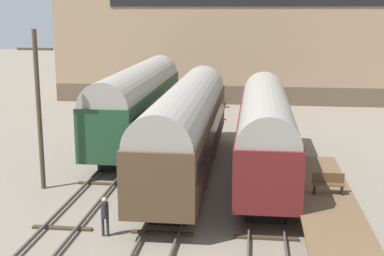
# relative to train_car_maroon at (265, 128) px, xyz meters

# --- Properties ---
(ground_plane) EXTENTS (200.00, 200.00, 0.00)m
(ground_plane) POSITION_rel_train_car_maroon_xyz_m (-4.29, -5.16, -2.86)
(ground_plane) COLOR slate
(track_left) EXTENTS (2.60, 60.00, 0.26)m
(track_left) POSITION_rel_train_car_maroon_xyz_m (-8.57, -5.16, -2.72)
(track_left) COLOR #4C4742
(track_left) RESTS_ON ground
(track_middle) EXTENTS (2.60, 60.00, 0.26)m
(track_middle) POSITION_rel_train_car_maroon_xyz_m (-4.29, -5.16, -2.72)
(track_middle) COLOR #4C4742
(track_middle) RESTS_ON ground
(track_right) EXTENTS (2.60, 60.00, 0.26)m
(track_right) POSITION_rel_train_car_maroon_xyz_m (0.00, -5.16, -2.72)
(track_right) COLOR #4C4742
(track_right) RESTS_ON ground
(train_car_maroon) EXTENTS (2.88, 16.36, 5.02)m
(train_car_maroon) POSITION_rel_train_car_maroon_xyz_m (0.00, 0.00, 0.00)
(train_car_maroon) COLOR black
(train_car_maroon) RESTS_ON ground
(train_car_brown) EXTENTS (3.06, 18.97, 5.23)m
(train_car_brown) POSITION_rel_train_car_maroon_xyz_m (-4.29, 0.10, 0.11)
(train_car_brown) COLOR black
(train_car_brown) RESTS_ON ground
(train_car_green) EXTENTS (3.02, 18.01, 5.41)m
(train_car_green) POSITION_rel_train_car_maroon_xyz_m (-8.57, 7.11, 0.22)
(train_car_green) COLOR black
(train_car_green) RESTS_ON ground
(station_platform) EXTENTS (2.54, 14.03, 1.11)m
(station_platform) POSITION_rel_train_car_maroon_xyz_m (2.59, -6.21, -1.84)
(station_platform) COLOR brown
(station_platform) RESTS_ON ground
(bench) EXTENTS (1.40, 0.40, 0.91)m
(bench) POSITION_rel_train_car_maroon_xyz_m (2.74, -5.38, -1.27)
(bench) COLOR brown
(bench) RESTS_ON station_platform
(person_worker) EXTENTS (0.32, 0.32, 1.68)m
(person_worker) POSITION_rel_train_car_maroon_xyz_m (-6.56, -8.63, -1.85)
(person_worker) COLOR #282833
(person_worker) RESTS_ON ground
(utility_pole) EXTENTS (1.80, 0.24, 8.19)m
(utility_pole) POSITION_rel_train_car_maroon_xyz_m (-11.43, -3.11, 1.39)
(utility_pole) COLOR #473828
(utility_pole) RESTS_ON ground
(warehouse_building) EXTENTS (39.43, 13.72, 18.29)m
(warehouse_building) POSITION_rel_train_car_maroon_xyz_m (-1.02, 30.32, 6.28)
(warehouse_building) COLOR brown
(warehouse_building) RESTS_ON ground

